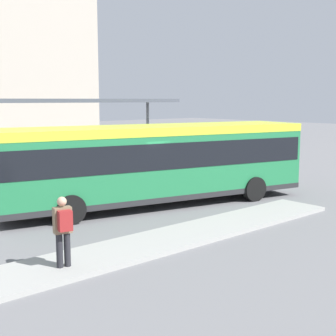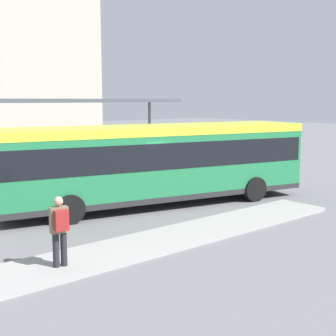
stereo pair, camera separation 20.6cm
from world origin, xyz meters
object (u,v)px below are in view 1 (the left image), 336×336
(pedestrian_waiting, at_px, (63,227))
(bicycle_black, at_px, (247,166))
(bicycle_yellow, at_px, (235,164))
(potted_planter_near_shelter, at_px, (107,174))
(city_bus, at_px, (156,159))
(bicycle_green, at_px, (264,167))

(pedestrian_waiting, distance_m, bicycle_black, 16.11)
(pedestrian_waiting, height_order, bicycle_yellow, pedestrian_waiting)
(bicycle_black, distance_m, potted_planter_near_shelter, 8.25)
(city_bus, relative_size, bicycle_green, 7.13)
(bicycle_black, relative_size, potted_planter_near_shelter, 1.36)
(bicycle_green, xyz_separation_m, bicycle_yellow, (-0.43, 1.61, 0.01))
(bicycle_black, height_order, potted_planter_near_shelter, potted_planter_near_shelter)
(bicycle_yellow, bearing_deg, bicycle_black, -3.65)
(bicycle_yellow, bearing_deg, bicycle_green, 9.64)
(pedestrian_waiting, relative_size, potted_planter_near_shelter, 1.34)
(bicycle_yellow, bearing_deg, pedestrian_waiting, -67.90)
(pedestrian_waiting, height_order, bicycle_black, pedestrian_waiting)
(bicycle_black, bearing_deg, potted_planter_near_shelter, -93.30)
(city_bus, bearing_deg, potted_planter_near_shelter, 96.40)
(pedestrian_waiting, distance_m, bicycle_yellow, 16.45)
(bicycle_green, distance_m, bicycle_yellow, 1.67)
(pedestrian_waiting, bearing_deg, bicycle_black, -53.94)
(pedestrian_waiting, bearing_deg, bicycle_green, -57.15)
(pedestrian_waiting, xyz_separation_m, potted_planter_near_shelter, (6.48, 7.98, -0.42))
(city_bus, distance_m, bicycle_black, 9.12)
(pedestrian_waiting, relative_size, bicycle_black, 0.98)
(city_bus, xyz_separation_m, bicycle_black, (8.59, 2.73, -1.38))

